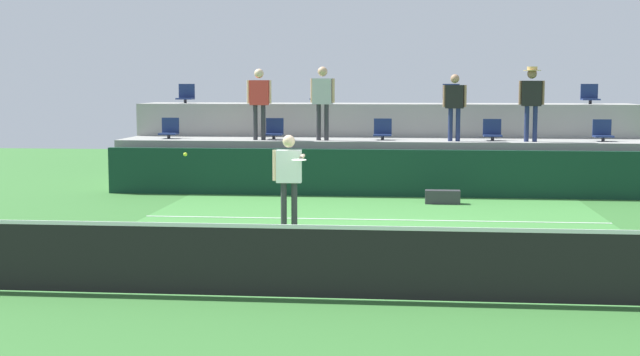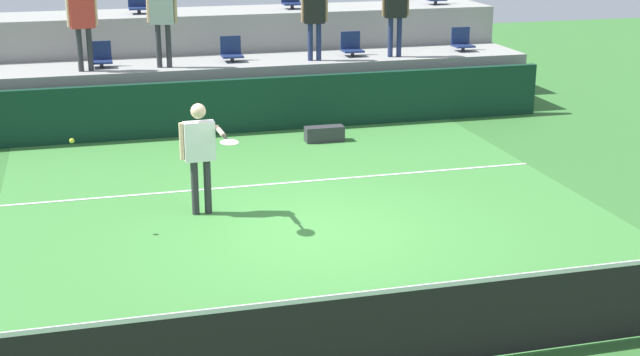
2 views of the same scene
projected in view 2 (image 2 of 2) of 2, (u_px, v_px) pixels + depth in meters
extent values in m
plane|color=#336B2D|center=(318.00, 233.00, 12.86)|extent=(40.00, 40.00, 0.00)
cube|color=#3D7F38|center=(301.00, 210.00, 13.78)|extent=(9.00, 10.00, 0.01)
cube|color=white|center=(281.00, 183.00, 15.07)|extent=(9.00, 0.06, 0.00)
cube|color=black|center=(421.00, 327.00, 9.03)|extent=(10.40, 0.01, 0.87)
cube|color=white|center=(423.00, 287.00, 8.90)|extent=(10.40, 0.02, 0.05)
cube|color=#0F3323|center=(242.00, 106.00, 18.23)|extent=(13.00, 0.16, 1.10)
cube|color=gray|center=(231.00, 89.00, 19.40)|extent=(13.00, 1.80, 1.25)
cube|color=gray|center=(217.00, 56.00, 20.94)|extent=(13.00, 1.80, 2.10)
cylinder|color=#2D2D33|center=(102.00, 65.00, 18.40)|extent=(0.08, 0.08, 0.10)
cube|color=navy|center=(101.00, 62.00, 18.38)|extent=(0.44, 0.40, 0.04)
cube|color=navy|center=(100.00, 50.00, 18.49)|extent=(0.44, 0.04, 0.38)
cylinder|color=#2D2D33|center=(232.00, 59.00, 19.07)|extent=(0.08, 0.08, 0.10)
cube|color=navy|center=(232.00, 56.00, 19.05)|extent=(0.44, 0.40, 0.04)
cube|color=navy|center=(230.00, 45.00, 19.15)|extent=(0.44, 0.04, 0.38)
cylinder|color=#2D2D33|center=(353.00, 54.00, 19.73)|extent=(0.08, 0.08, 0.10)
cube|color=navy|center=(353.00, 51.00, 19.71)|extent=(0.44, 0.40, 0.04)
cube|color=navy|center=(350.00, 40.00, 19.81)|extent=(0.44, 0.04, 0.38)
cylinder|color=#2D2D33|center=(463.00, 49.00, 20.38)|extent=(0.08, 0.08, 0.10)
cube|color=navy|center=(463.00, 46.00, 20.36)|extent=(0.44, 0.40, 0.04)
cube|color=navy|center=(460.00, 35.00, 20.46)|extent=(0.44, 0.04, 0.38)
cylinder|color=#2D2D33|center=(139.00, 12.00, 20.04)|extent=(0.08, 0.08, 0.10)
cube|color=navy|center=(139.00, 8.00, 20.02)|extent=(0.44, 0.40, 0.04)
cylinder|color=#2D2D33|center=(292.00, 7.00, 20.91)|extent=(0.08, 0.08, 0.10)
cube|color=navy|center=(292.00, 4.00, 20.89)|extent=(0.44, 0.40, 0.04)
cylinder|color=#2D2D33|center=(436.00, 2.00, 21.79)|extent=(0.08, 0.08, 0.10)
cylinder|color=#2D2D33|center=(195.00, 188.00, 13.49)|extent=(0.11, 0.11, 0.84)
cylinder|color=#2D2D33|center=(208.00, 187.00, 13.54)|extent=(0.11, 0.11, 0.84)
cube|color=white|center=(199.00, 141.00, 13.30)|extent=(0.46, 0.20, 0.59)
sphere|color=beige|center=(198.00, 111.00, 13.17)|extent=(0.24, 0.24, 0.23)
cylinder|color=beige|center=(182.00, 141.00, 13.22)|extent=(0.07, 0.07, 0.56)
cylinder|color=beige|center=(220.00, 131.00, 13.08)|extent=(0.09, 0.53, 0.07)
cylinder|color=black|center=(225.00, 137.00, 12.75)|extent=(0.05, 0.26, 0.04)
ellipsoid|color=silver|center=(229.00, 142.00, 12.49)|extent=(0.27, 0.33, 0.03)
cylinder|color=#2D2D33|center=(80.00, 50.00, 17.90)|extent=(0.12, 0.12, 0.85)
cylinder|color=#2D2D33|center=(90.00, 49.00, 17.97)|extent=(0.12, 0.12, 0.85)
cube|color=red|center=(82.00, 13.00, 17.72)|extent=(0.48, 0.23, 0.60)
cylinder|color=beige|center=(68.00, 12.00, 17.62)|extent=(0.08, 0.08, 0.57)
cylinder|color=beige|center=(96.00, 11.00, 17.81)|extent=(0.08, 0.08, 0.57)
cylinder|color=#2D2D33|center=(159.00, 46.00, 18.32)|extent=(0.13, 0.13, 0.88)
cylinder|color=#2D2D33|center=(169.00, 46.00, 18.32)|extent=(0.13, 0.13, 0.88)
cube|color=#B2B2B7|center=(162.00, 9.00, 18.10)|extent=(0.50, 0.28, 0.62)
cylinder|color=tan|center=(148.00, 8.00, 18.08)|extent=(0.08, 0.08, 0.59)
cylinder|color=tan|center=(175.00, 8.00, 18.10)|extent=(0.08, 0.08, 0.59)
cylinder|color=navy|center=(310.00, 42.00, 19.11)|extent=(0.13, 0.13, 0.79)
cylinder|color=navy|center=(319.00, 42.00, 19.13)|extent=(0.13, 0.13, 0.79)
cube|color=black|center=(314.00, 10.00, 18.92)|extent=(0.45, 0.24, 0.56)
cylinder|color=#A87A5B|center=(303.00, 9.00, 18.89)|extent=(0.08, 0.08, 0.52)
cylinder|color=#A87A5B|center=(326.00, 9.00, 18.94)|extent=(0.08, 0.08, 0.52)
cylinder|color=navy|center=(390.00, 37.00, 19.54)|extent=(0.12, 0.12, 0.85)
cylinder|color=navy|center=(399.00, 37.00, 19.57)|extent=(0.12, 0.12, 0.85)
cube|color=black|center=(396.00, 4.00, 19.34)|extent=(0.47, 0.22, 0.60)
cylinder|color=#846047|center=(384.00, 3.00, 19.29)|extent=(0.08, 0.08, 0.56)
cylinder|color=#846047|center=(408.00, 3.00, 19.38)|extent=(0.08, 0.08, 0.56)
sphere|color=#CCE033|center=(72.00, 141.00, 12.41)|extent=(0.07, 0.07, 0.07)
cube|color=#333338|center=(324.00, 134.00, 17.64)|extent=(0.76, 0.28, 0.30)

